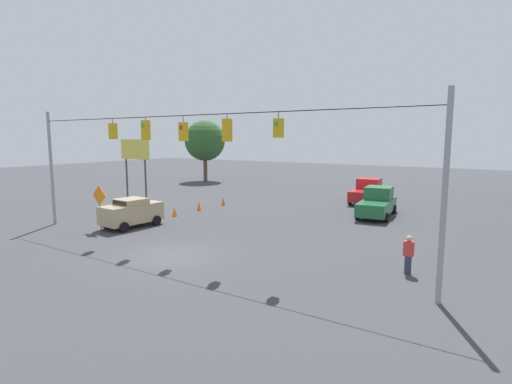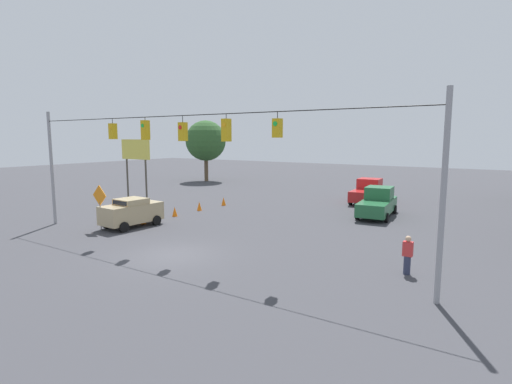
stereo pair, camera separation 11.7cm
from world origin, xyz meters
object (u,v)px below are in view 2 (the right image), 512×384
(sedan_tan_parked_shoulder, at_px, (132,212))
(traffic_cone_third, at_px, (199,206))
(pickup_truck_green_oncoming_far, at_px, (378,203))
(work_zone_sign, at_px, (100,199))
(pedestrian, at_px, (407,255))
(pickup_truck_red_oncoming_deep, at_px, (368,192))
(traffic_cone_second, at_px, (175,212))
(roadside_billboard, at_px, (136,156))
(traffic_cone_nearest, at_px, (143,218))
(traffic_cone_fourth, at_px, (224,201))
(overhead_signal_span, at_px, (183,155))
(tree_horizon_right, at_px, (206,141))

(sedan_tan_parked_shoulder, xyz_separation_m, traffic_cone_third, (0.23, -6.80, -0.61))
(pickup_truck_green_oncoming_far, distance_m, work_zone_sign, 19.10)
(pedestrian, bearing_deg, pickup_truck_red_oncoming_deep, -67.49)
(pickup_truck_green_oncoming_far, height_order, traffic_cone_second, pickup_truck_green_oncoming_far)
(pickup_truck_green_oncoming_far, bearing_deg, roadside_billboard, 16.09)
(pickup_truck_green_oncoming_far, bearing_deg, traffic_cone_nearest, 42.27)
(sedan_tan_parked_shoulder, bearing_deg, roadside_billboard, -42.27)
(traffic_cone_fourth, bearing_deg, sedan_tan_parked_shoulder, 90.63)
(traffic_cone_nearest, bearing_deg, traffic_cone_second, -89.04)
(overhead_signal_span, bearing_deg, pedestrian, -166.16)
(traffic_cone_fourth, xyz_separation_m, work_zone_sign, (0.58, 11.56, 1.63))
(sedan_tan_parked_shoulder, bearing_deg, traffic_cone_nearest, -83.76)
(pickup_truck_green_oncoming_far, relative_size, work_zone_sign, 2.01)
(traffic_cone_third, distance_m, traffic_cone_fourth, 2.96)
(pickup_truck_red_oncoming_deep, bearing_deg, traffic_cone_fourth, 39.60)
(tree_horizon_right, bearing_deg, traffic_cone_second, 124.86)
(overhead_signal_span, distance_m, traffic_cone_fourth, 14.53)
(pickup_truck_red_oncoming_deep, xyz_separation_m, tree_horizon_right, (23.74, -6.05, 4.35))
(pedestrian, bearing_deg, traffic_cone_nearest, -2.49)
(traffic_cone_nearest, bearing_deg, traffic_cone_fourth, -90.03)
(work_zone_sign, xyz_separation_m, pedestrian, (-17.68, -2.09, -1.16))
(pickup_truck_red_oncoming_deep, bearing_deg, pickup_truck_green_oncoming_far, 113.98)
(traffic_cone_second, bearing_deg, pickup_truck_green_oncoming_far, -146.40)
(work_zone_sign, distance_m, tree_horizon_right, 29.18)
(pickup_truck_green_oncoming_far, bearing_deg, traffic_cone_fourth, 11.39)
(traffic_cone_third, bearing_deg, traffic_cone_second, 91.44)
(overhead_signal_span, height_order, pickup_truck_green_oncoming_far, overhead_signal_span)
(traffic_cone_second, relative_size, roadside_billboard, 0.13)
(roadside_billboard, bearing_deg, pickup_truck_green_oncoming_far, -163.91)
(pedestrian, bearing_deg, traffic_cone_fourth, -28.96)
(traffic_cone_nearest, relative_size, roadside_billboard, 0.13)
(traffic_cone_second, distance_m, traffic_cone_third, 2.78)
(pedestrian, height_order, tree_horizon_right, tree_horizon_right)
(pickup_truck_green_oncoming_far, distance_m, tree_horizon_right, 29.06)
(overhead_signal_span, xyz_separation_m, work_zone_sign, (7.43, -0.43, -2.89))
(traffic_cone_nearest, bearing_deg, tree_horizon_right, -58.70)
(traffic_cone_second, bearing_deg, pickup_truck_red_oncoming_deep, -125.45)
(traffic_cone_nearest, relative_size, traffic_cone_fourth, 1.00)
(overhead_signal_span, distance_m, traffic_cone_second, 10.36)
(traffic_cone_second, xyz_separation_m, roadside_billboard, (7.12, -2.60, 3.76))
(work_zone_sign, height_order, pedestrian, work_zone_sign)
(pickup_truck_green_oncoming_far, xyz_separation_m, sedan_tan_parked_shoulder, (12.22, 12.24, -0.01))
(pedestrian, bearing_deg, work_zone_sign, 6.75)
(traffic_cone_nearest, distance_m, roadside_billboard, 9.83)
(traffic_cone_nearest, relative_size, traffic_cone_second, 1.00)
(roadside_billboard, height_order, tree_horizon_right, tree_horizon_right)
(sedan_tan_parked_shoulder, distance_m, roadside_billboard, 10.33)
(traffic_cone_third, relative_size, traffic_cone_fourth, 1.00)
(traffic_cone_third, relative_size, tree_horizon_right, 0.09)
(traffic_cone_second, bearing_deg, work_zone_sign, 84.86)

